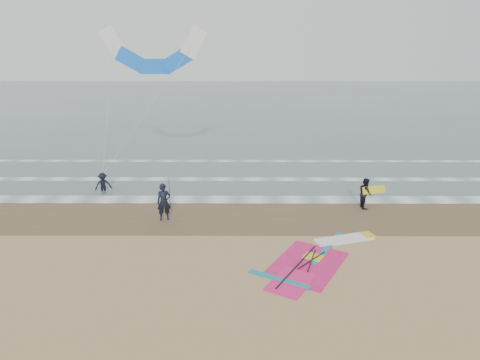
{
  "coord_description": "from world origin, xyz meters",
  "views": [
    {
      "loc": [
        -0.81,
        -14.27,
        8.34
      ],
      "look_at": [
        -0.89,
        5.0,
        2.2
      ],
      "focal_mm": 32.0,
      "sensor_mm": 36.0,
      "label": 1
    }
  ],
  "objects_px": {
    "person_standing": "(164,202)",
    "person_wading": "(103,179)",
    "windsurf_rig": "(319,257)",
    "person_walking": "(365,193)",
    "surf_kite": "(154,55)"
  },
  "relations": [
    {
      "from": "person_standing",
      "to": "person_walking",
      "type": "distance_m",
      "value": 10.51
    },
    {
      "from": "person_walking",
      "to": "surf_kite",
      "type": "height_order",
      "value": "surf_kite"
    },
    {
      "from": "person_wading",
      "to": "surf_kite",
      "type": "bearing_deg",
      "value": 29.53
    },
    {
      "from": "person_walking",
      "to": "person_wading",
      "type": "distance_m",
      "value": 14.95
    },
    {
      "from": "person_standing",
      "to": "person_wading",
      "type": "relative_size",
      "value": 1.24
    },
    {
      "from": "windsurf_rig",
      "to": "person_wading",
      "type": "xyz_separation_m",
      "value": [
        -11.35,
        8.19,
        0.71
      ]
    },
    {
      "from": "person_standing",
      "to": "person_wading",
      "type": "distance_m",
      "value": 6.09
    },
    {
      "from": "windsurf_rig",
      "to": "person_standing",
      "type": "relative_size",
      "value": 3.1
    },
    {
      "from": "person_wading",
      "to": "person_standing",
      "type": "bearing_deg",
      "value": -69.16
    },
    {
      "from": "windsurf_rig",
      "to": "surf_kite",
      "type": "height_order",
      "value": "surf_kite"
    },
    {
      "from": "windsurf_rig",
      "to": "person_walking",
      "type": "height_order",
      "value": "person_walking"
    },
    {
      "from": "windsurf_rig",
      "to": "person_walking",
      "type": "distance_m",
      "value": 6.64
    },
    {
      "from": "surf_kite",
      "to": "person_standing",
      "type": "bearing_deg",
      "value": -78.41
    },
    {
      "from": "person_walking",
      "to": "person_wading",
      "type": "height_order",
      "value": "person_walking"
    },
    {
      "from": "windsurf_rig",
      "to": "person_walking",
      "type": "relative_size",
      "value": 3.54
    }
  ]
}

